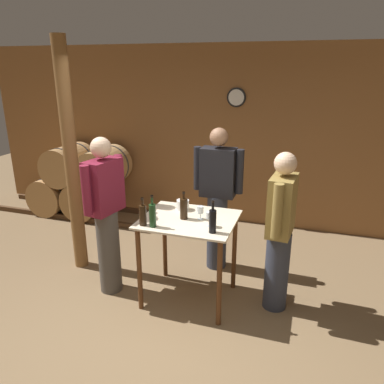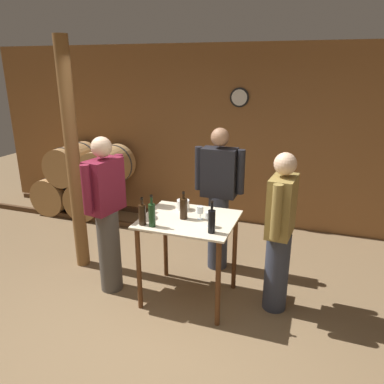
# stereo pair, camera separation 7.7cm
# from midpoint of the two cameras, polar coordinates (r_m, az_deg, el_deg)

# --- Properties ---
(ground_plane) EXTENTS (14.00, 14.00, 0.00)m
(ground_plane) POSITION_cam_midpoint_polar(r_m,az_deg,el_deg) (3.70, -7.04, -21.50)
(ground_plane) COLOR brown
(back_wall) EXTENTS (8.40, 0.08, 2.70)m
(back_wall) POSITION_cam_midpoint_polar(r_m,az_deg,el_deg) (5.79, 5.17, 8.36)
(back_wall) COLOR brown
(back_wall) RESTS_ON ground_plane
(barrel_rack) EXTENTS (2.81, 0.75, 1.17)m
(barrel_rack) POSITION_cam_midpoint_polar(r_m,az_deg,el_deg) (6.46, -17.19, 1.52)
(barrel_rack) COLOR #4C331E
(barrel_rack) RESTS_ON ground_plane
(tasting_table) EXTENTS (0.94, 0.79, 0.92)m
(tasting_table) POSITION_cam_midpoint_polar(r_m,az_deg,el_deg) (3.85, -1.05, -6.58)
(tasting_table) COLOR beige
(tasting_table) RESTS_ON ground_plane
(wooden_post) EXTENTS (0.16, 0.16, 2.70)m
(wooden_post) POSITION_cam_midpoint_polar(r_m,az_deg,el_deg) (4.54, -18.42, 4.60)
(wooden_post) COLOR brown
(wooden_post) RESTS_ON ground_plane
(wine_bottle_far_left) EXTENTS (0.07, 0.07, 0.28)m
(wine_bottle_far_left) POSITION_cam_midpoint_polar(r_m,az_deg,el_deg) (3.62, -8.12, -3.41)
(wine_bottle_far_left) COLOR black
(wine_bottle_far_left) RESTS_ON tasting_table
(wine_bottle_left) EXTENTS (0.07, 0.07, 0.32)m
(wine_bottle_left) POSITION_cam_midpoint_polar(r_m,az_deg,el_deg) (3.56, -6.66, -3.44)
(wine_bottle_left) COLOR #193819
(wine_bottle_left) RESTS_ON tasting_table
(wine_bottle_center) EXTENTS (0.08, 0.08, 0.28)m
(wine_bottle_center) POSITION_cam_midpoint_polar(r_m,az_deg,el_deg) (3.73, -1.85, -2.48)
(wine_bottle_center) COLOR black
(wine_bottle_center) RESTS_ON tasting_table
(wine_bottle_right) EXTENTS (0.07, 0.07, 0.31)m
(wine_bottle_right) POSITION_cam_midpoint_polar(r_m,az_deg,el_deg) (3.42, 2.52, -4.35)
(wine_bottle_right) COLOR black
(wine_bottle_right) RESTS_ON tasting_table
(wine_glass_near_left) EXTENTS (0.06, 0.06, 0.14)m
(wine_glass_near_left) POSITION_cam_midpoint_polar(r_m,az_deg,el_deg) (3.72, 0.70, -2.79)
(wine_glass_near_left) COLOR silver
(wine_glass_near_left) RESTS_ON tasting_table
(wine_glass_near_center) EXTENTS (0.07, 0.07, 0.15)m
(wine_glass_near_center) POSITION_cam_midpoint_polar(r_m,az_deg,el_deg) (3.56, 2.03, -3.64)
(wine_glass_near_center) COLOR silver
(wine_glass_near_center) RESTS_ON tasting_table
(ice_bucket) EXTENTS (0.13, 0.13, 0.11)m
(ice_bucket) POSITION_cam_midpoint_polar(r_m,az_deg,el_deg) (3.99, -1.97, -1.96)
(ice_bucket) COLOR white
(ice_bucket) RESTS_ON tasting_table
(person_host) EXTENTS (0.59, 0.24, 1.73)m
(person_host) POSITION_cam_midpoint_polar(r_m,az_deg,el_deg) (4.41, 3.42, -0.72)
(person_host) COLOR #333847
(person_host) RESTS_ON ground_plane
(person_visitor_with_scarf) EXTENTS (0.25, 0.59, 1.64)m
(person_visitor_with_scarf) POSITION_cam_midpoint_polar(r_m,az_deg,el_deg) (3.74, 12.68, -5.69)
(person_visitor_with_scarf) COLOR #333847
(person_visitor_with_scarf) RESTS_ON ground_plane
(person_visitor_bearded) EXTENTS (0.29, 0.58, 1.72)m
(person_visitor_bearded) POSITION_cam_midpoint_polar(r_m,az_deg,el_deg) (4.03, -13.51, -3.22)
(person_visitor_bearded) COLOR #4C4742
(person_visitor_bearded) RESTS_ON ground_plane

